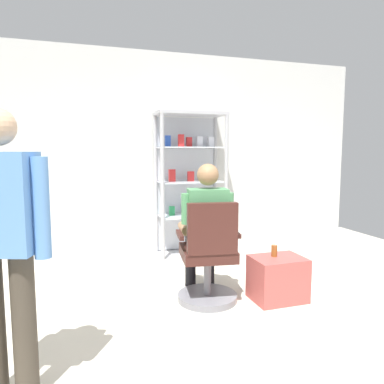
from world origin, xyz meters
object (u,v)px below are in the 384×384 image
at_px(display_cabinet_main, 189,184).
at_px(tea_glass, 274,251).
at_px(standing_customer, 3,238).
at_px(seated_shopkeeper, 205,224).
at_px(storage_crate, 278,279).
at_px(office_chair, 209,261).

distance_m(display_cabinet_main, tea_glass, 1.76).
bearing_deg(standing_customer, tea_glass, 20.27).
bearing_deg(seated_shopkeeper, tea_glass, -22.89).
bearing_deg(storage_crate, seated_shopkeeper, 154.57).
relative_size(seated_shopkeeper, tea_glass, 11.82).
relative_size(seated_shopkeeper, standing_customer, 0.79).
bearing_deg(display_cabinet_main, office_chair, -100.73).
xyz_separation_m(tea_glass, standing_customer, (-2.15, -0.79, 0.47)).
height_order(tea_glass, standing_customer, standing_customer).
xyz_separation_m(office_chair, standing_customer, (-1.52, -0.89, 0.54)).
bearing_deg(tea_glass, standing_customer, -159.73).
height_order(storage_crate, standing_customer, standing_customer).
relative_size(storage_crate, standing_customer, 0.30).
bearing_deg(seated_shopkeeper, display_cabinet_main, 79.05).
distance_m(seated_shopkeeper, standing_customer, 1.88).
bearing_deg(standing_customer, office_chair, 30.23).
xyz_separation_m(office_chair, storage_crate, (0.65, -0.13, -0.19)).
height_order(seated_shopkeeper, standing_customer, standing_customer).
bearing_deg(storage_crate, display_cabinet_main, 101.64).
bearing_deg(display_cabinet_main, storage_crate, -78.36).
relative_size(office_chair, standing_customer, 0.59).
bearing_deg(tea_glass, seated_shopkeeper, 157.11).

